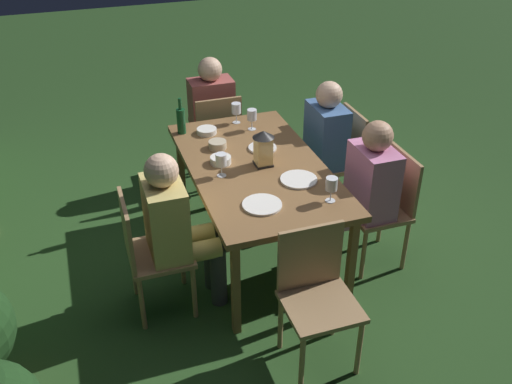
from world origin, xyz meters
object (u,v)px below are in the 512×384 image
object	(u,v)px
plate_c	(262,148)
bowl_olives	(218,144)
person_in_pink	(363,190)
lantern_centerpiece	(263,146)
person_in_blue	(319,143)
chair_side_left_b	(339,156)
chair_head_near	(317,292)
wine_glass_d	(252,116)
person_in_rust	(210,111)
wine_glass_c	(236,109)
person_in_mustard	(177,225)
plate_b	(299,180)
wine_glass_b	(331,185)
bowl_salad	(221,160)
chair_side_right_a	(148,250)
dining_table	(256,172)
green_bottle_on_table	(181,120)
chair_side_left_a	(385,203)
chair_head_far	(216,135)
wine_glass_a	(221,161)
plate_a	(262,205)
bowl_bread	(207,131)

from	to	relation	value
plate_c	bowl_olives	size ratio (longest dim) A/B	1.56
person_in_pink	lantern_centerpiece	size ratio (longest dim) A/B	4.34
person_in_blue	chair_side_left_b	bearing A→B (deg)	-90.00
chair_head_near	wine_glass_d	bearing A→B (deg)	-5.40
person_in_rust	bowl_olives	distance (m)	0.98
person_in_rust	wine_glass_c	xyz separation A→B (m)	(-0.57, -0.08, 0.24)
person_in_mustard	plate_b	world-z (taller)	person_in_mustard
wine_glass_b	bowl_salad	size ratio (longest dim) A/B	1.13
person_in_rust	bowl_olives	bearing A→B (deg)	168.82
wine_glass_b	bowl_olives	bearing A→B (deg)	27.25
chair_head_near	wine_glass_c	distance (m)	1.86
chair_side_right_a	person_in_rust	bearing A→B (deg)	-27.14
chair_head_near	dining_table	bearing A→B (deg)	0.00
dining_table	lantern_centerpiece	xyz separation A→B (m)	(-0.01, -0.05, 0.20)
person_in_blue	wine_glass_d	bearing A→B (deg)	70.09
person_in_pink	wine_glass_d	xyz separation A→B (m)	(0.95, 0.50, 0.24)
person_in_mustard	green_bottle_on_table	size ratio (longest dim) A/B	3.96
person_in_blue	chair_side_left_a	world-z (taller)	person_in_blue
chair_side_right_a	chair_head_far	distance (m)	1.71
person_in_rust	bowl_olives	world-z (taller)	person_in_rust
chair_side_right_a	plate_b	distance (m)	1.10
chair_head_far	wine_glass_c	size ratio (longest dim) A/B	5.15
person_in_pink	bowl_olives	xyz separation A→B (m)	(0.72, 0.85, 0.15)
wine_glass_c	wine_glass_a	bearing A→B (deg)	156.23
chair_side_left_b	plate_a	world-z (taller)	chair_side_left_b
person_in_blue	bowl_bread	world-z (taller)	person_in_blue
dining_table	chair_head_near	world-z (taller)	chair_head_near
plate_a	chair_side_left_a	bearing A→B (deg)	-82.21
wine_glass_d	bowl_olives	bearing A→B (deg)	123.10
wine_glass_c	plate_b	distance (m)	1.04
chair_side_left_b	person_in_blue	world-z (taller)	person_in_blue
plate_c	wine_glass_d	bearing A→B (deg)	-5.16
wine_glass_d	plate_b	xyz separation A→B (m)	(-0.87, -0.05, -0.11)
person_in_blue	wine_glass_d	world-z (taller)	person_in_blue
person_in_blue	wine_glass_d	distance (m)	0.59
wine_glass_c	bowl_bread	xyz separation A→B (m)	(-0.11, 0.28, -0.10)
bowl_bread	person_in_blue	bearing A→B (deg)	-104.84
dining_table	chair_side_left_b	bearing A→B (deg)	-66.02
person_in_blue	bowl_bread	bearing A→B (deg)	75.16
dining_table	chair_head_near	distance (m)	1.12
green_bottle_on_table	person_in_mustard	bearing A→B (deg)	165.34
green_bottle_on_table	bowl_bread	bearing A→B (deg)	-110.63
person_in_pink	bowl_bread	xyz separation A→B (m)	(0.99, 0.86, 0.14)
chair_head_far	bowl_salad	size ratio (longest dim) A/B	5.83
lantern_centerpiece	green_bottle_on_table	distance (m)	0.82
chair_side_right_a	wine_glass_c	distance (m)	1.50
wine_glass_d	chair_head_near	bearing A→B (deg)	174.60
lantern_centerpiece	bowl_olives	bearing A→B (deg)	33.74
person_in_blue	person_in_pink	bearing A→B (deg)	180.00
wine_glass_b	plate_c	xyz separation A→B (m)	(0.82, 0.17, -0.11)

